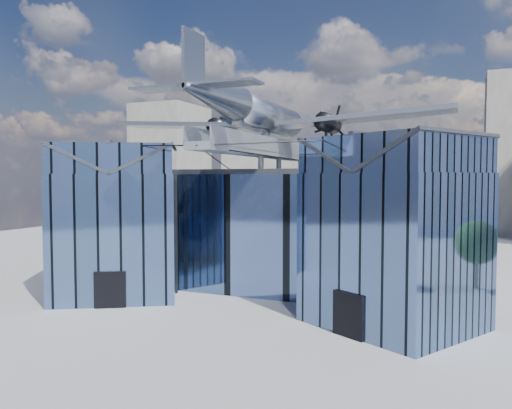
% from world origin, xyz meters
% --- Properties ---
extents(ground_plane, '(120.00, 120.00, 0.00)m').
position_xyz_m(ground_plane, '(0.00, 0.00, 0.00)').
color(ground_plane, gray).
extents(museum, '(32.88, 24.50, 17.60)m').
position_xyz_m(museum, '(0.00, 5.82, 5.54)').
color(museum, '#496395').
rests_on(museum, ground).
extents(bg_towers, '(77.00, 24.50, 26.00)m').
position_xyz_m(bg_towers, '(1.45, 50.49, 10.01)').
color(bg_towers, slate).
rests_on(bg_towers, ground).
extents(tree_side_w, '(4.95, 4.95, 6.11)m').
position_xyz_m(tree_side_w, '(-24.07, 8.79, 4.14)').
color(tree_side_w, '#332014').
rests_on(tree_side_w, ground).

